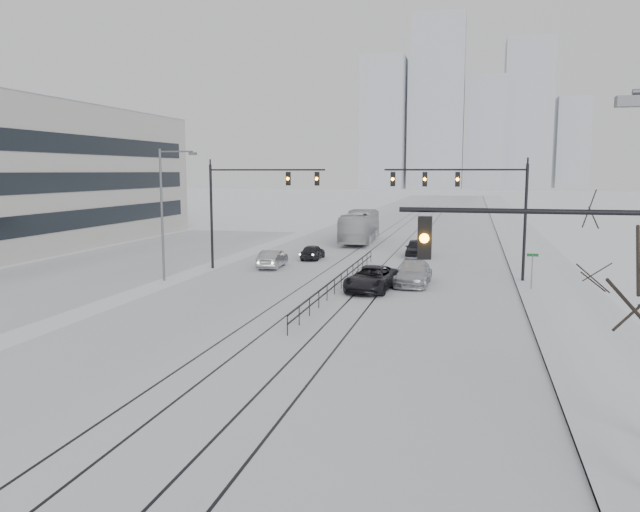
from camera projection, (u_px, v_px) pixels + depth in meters
The scene contains 18 objects.
road at pixel (397, 239), 68.96m from camera, with size 22.00×260.00×0.02m, color silver.
sidewalk_east at pixel (525, 242), 65.76m from camera, with size 5.00×260.00×0.16m, color silver.
curb at pixel (500, 242), 66.34m from camera, with size 0.10×260.00×0.12m, color gray.
parking_strip at pixel (108, 266), 49.62m from camera, with size 14.00×60.00×0.03m, color silver.
tram_rails at pixel (367, 266), 49.71m from camera, with size 5.30×180.00×0.01m.
skyline at pixel (469, 117), 269.23m from camera, with size 96.00×48.00×72.00m.
traffic_mast_near at pixel (596, 304), 13.83m from camera, with size 6.10×0.37×7.00m.
traffic_mast_ne at pixel (474, 197), 42.19m from camera, with size 9.60×0.37×8.00m.
traffic_mast_nw at pixel (248, 197), 47.12m from camera, with size 9.10×0.37×8.00m.
street_light_west at pixel (166, 205), 42.26m from camera, with size 2.73×0.25×9.00m.
median_fence at pixel (341, 281), 40.02m from camera, with size 0.06×24.00×1.00m.
street_sign at pixel (532, 266), 39.01m from camera, with size 0.70×0.06×2.40m.
sedan_sb_inner at pixel (313, 252), 53.24m from camera, with size 1.52×3.77×1.29m, color black.
sedan_sb_outer at pixel (273, 259), 48.57m from camera, with size 1.49×4.26×1.40m, color gray.
sedan_nb_front at pixel (372, 279), 39.31m from camera, with size 2.53×5.49×1.52m, color black.
sedan_nb_right at pixel (413, 273), 41.32m from camera, with size 2.16×5.32×1.54m, color #B1B3B9.
sedan_nb_far at pixel (416, 248), 54.81m from camera, with size 1.81×4.50×1.53m, color black.
box_truck at pixel (360, 227), 65.73m from camera, with size 2.81×12.01×3.34m, color #B1B3B6.
Camera 1 is at (8.07, -8.63, 7.48)m, focal length 35.00 mm.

